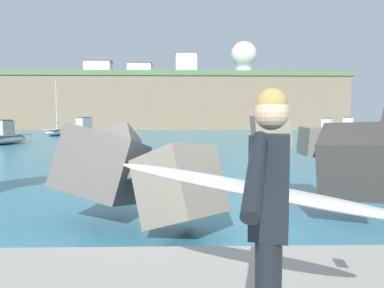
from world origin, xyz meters
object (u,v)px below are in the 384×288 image
object	(u,v)px
radar_dome	(244,58)
station_building_west	(98,71)
surfer_with_board	(266,207)
boat_mid_left	(56,132)
boat_near_right	(348,131)
boat_near_left	(4,137)
station_building_central	(186,64)
boat_mid_centre	(325,130)
station_building_east	(140,73)
boat_mid_right	(82,132)

from	to	relation	value
radar_dome	station_building_west	xyz separation A→B (m)	(-42.90, 7.89, -2.84)
surfer_with_board	boat_mid_left	size ratio (longest dim) A/B	0.28
surfer_with_board	boat_near_right	world-z (taller)	boat_near_right
radar_dome	surfer_with_board	bearing A→B (deg)	-99.50
boat_near_left	boat_near_right	world-z (taller)	boat_near_right
station_building_west	station_building_central	world-z (taller)	station_building_west
boat_mid_centre	station_building_east	bearing A→B (deg)	119.67
station_building_east	station_building_central	bearing A→B (deg)	-47.94
surfer_with_board	station_building_central	size ratio (longest dim) A/B	0.37
boat_mid_right	station_building_east	size ratio (longest dim) A/B	0.80
boat_mid_centre	radar_dome	xyz separation A→B (m)	(-3.04, 50.76, 19.36)
boat_mid_left	radar_dome	bearing A→B (deg)	56.21
boat_near_right	radar_dome	distance (m)	61.17
boat_near_right	station_building_east	size ratio (longest dim) A/B	0.61
boat_near_right	station_building_central	distance (m)	56.07
boat_mid_centre	boat_mid_right	distance (m)	32.66
surfer_with_board	radar_dome	xyz separation A→B (m)	(16.25, 97.08, 18.84)
surfer_with_board	station_building_east	bearing A→B (deg)	97.65
boat_near_left	surfer_with_board	bearing A→B (deg)	-60.19
station_building_east	station_building_west	bearing A→B (deg)	179.70
boat_near_right	station_building_west	bearing A→B (deg)	124.79
surfer_with_board	station_building_east	xyz separation A→B (m)	(-14.08, 104.91, 15.69)
boat_near_left	boat_mid_left	distance (m)	18.69
surfer_with_board	boat_near_right	xyz separation A→B (m)	(19.10, 39.13, -0.51)
station_building_west	station_building_central	bearing A→B (deg)	-30.46
station_building_central	boat_mid_left	bearing A→B (deg)	-112.57
boat_near_left	boat_mid_left	bearing A→B (deg)	97.69
surfer_with_board	station_building_west	distance (m)	109.48
boat_mid_centre	station_building_west	distance (m)	76.31
boat_near_right	station_building_west	distance (m)	81.86
boat_near_right	boat_mid_left	bearing A→B (deg)	169.91
station_building_east	boat_mid_centre	bearing A→B (deg)	-60.33
radar_dome	station_building_west	size ratio (longest dim) A/B	1.28
boat_mid_centre	boat_near_right	bearing A→B (deg)	-91.59
radar_dome	station_building_west	world-z (taller)	radar_dome
boat_near_left	radar_dome	distance (m)	79.21
boat_mid_right	radar_dome	size ratio (longest dim) A/B	0.57
boat_near_right	station_building_central	xyz separation A→B (m)	(-19.09, 50.17, 16.20)
boat_mid_left	station_building_east	bearing A→B (deg)	86.12
boat_mid_centre	station_building_west	size ratio (longest dim) A/B	0.53
surfer_with_board	boat_mid_centre	world-z (taller)	boat_mid_centre
boat_near_right	station_building_west	xyz separation A→B (m)	(-45.75, 65.85, 16.51)
radar_dome	boat_mid_right	bearing A→B (deg)	-116.20
boat_mid_left	surfer_with_board	bearing A→B (deg)	-68.42
boat_mid_right	station_building_west	size ratio (longest dim) A/B	0.73
radar_dome	boat_near_right	bearing A→B (deg)	-87.19
surfer_with_board	radar_dome	size ratio (longest dim) A/B	0.20
boat_mid_centre	station_building_west	world-z (taller)	station_building_west
surfer_with_board	boat_mid_centre	bearing A→B (deg)	67.39
radar_dome	boat_mid_centre	bearing A→B (deg)	-86.57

